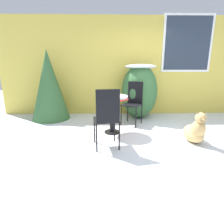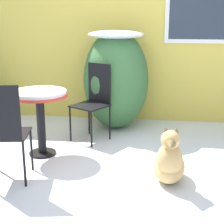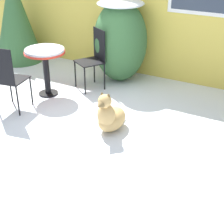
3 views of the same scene
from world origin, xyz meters
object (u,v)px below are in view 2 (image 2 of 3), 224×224
at_px(patio_chair_far_side, 5,129).
at_px(dog, 169,162).
at_px(patio_chair_near_table, 94,99).
at_px(patio_table, 40,103).

relative_size(patio_chair_far_side, dog, 1.42).
relative_size(patio_chair_near_table, patio_chair_far_side, 1.00).
xyz_separation_m(patio_chair_near_table, patio_chair_far_side, (-0.63, -1.37, 0.00)).
bearing_deg(patio_chair_near_table, dog, -19.71).
distance_m(patio_table, patio_chair_far_side, 0.76).
height_order(patio_chair_far_side, dog, patio_chair_far_side).
height_order(patio_chair_near_table, dog, patio_chair_near_table).
xyz_separation_m(patio_chair_near_table, dog, (0.97, -1.17, -0.34)).
bearing_deg(patio_chair_near_table, patio_table, -99.48).
distance_m(patio_chair_far_side, dog, 1.65).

